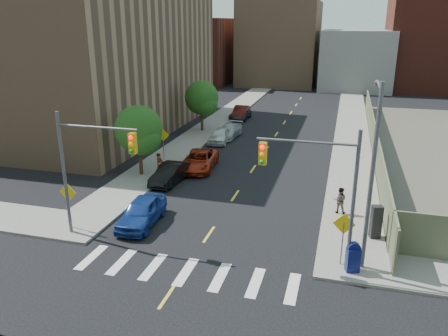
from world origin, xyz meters
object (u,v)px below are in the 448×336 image
Objects in this scene: pedestrian_east at (340,200)px; parked_car_black at (170,174)px; parked_car_red at (199,160)px; parked_car_white at (220,135)px; parked_car_blue at (142,212)px; parked_car_maroon at (241,112)px; mailbox at (353,257)px; parked_car_silver at (229,131)px; pedestrian_west at (160,165)px; parked_car_grey at (240,114)px; payphone at (376,222)px.

parked_car_black is at bearing -8.02° from pedestrian_east.
parked_car_red is 1.25× the size of parked_car_white.
parked_car_maroon is (-1.30, 30.42, -0.02)m from parked_car_blue.
mailbox reaches higher than parked_car_white.
parked_car_maroon is (-0.24, 23.46, 0.05)m from parked_car_black.
parked_car_silver is at bearing 81.31° from parked_car_white.
pedestrian_west is (-1.09, 0.59, 0.36)m from parked_car_black.
pedestrian_east reaches higher than parked_car_maroon.
parked_car_grey is at bearing -92.06° from parked_car_maroon.
pedestrian_east is at bearing -63.70° from parked_car_grey.
parked_car_red is 19.87m from parked_car_maroon.
payphone is at bearing -97.27° from pedestrian_west.
pedestrian_east reaches higher than mailbox.
payphone is 1.11× the size of pedestrian_east.
mailbox is (13.24, -32.17, 0.26)m from parked_car_grey.
parked_car_grey is 31.76m from payphone.
parked_car_red is 3.19× the size of pedestrian_east.
parked_car_grey is (-0.97, 8.73, -0.06)m from parked_car_silver.
parked_car_maroon reaches higher than parked_car_grey.
parked_car_silver is 1.05× the size of parked_car_grey.
parked_car_black is at bearing -111.63° from parked_car_red.
pedestrian_east is (-1.97, 2.81, -0.09)m from payphone.
mailbox is at bearing 100.25° from pedestrian_east.
parked_car_grey is 2.39× the size of pedestrian_west.
parked_car_maroon is at bearing 94.91° from mailbox.
parked_car_red is 19.37m from parked_car_grey.
parked_car_silver is 3.10× the size of mailbox.
payphone is (14.43, -28.79, 0.30)m from parked_car_maroon.
pedestrian_west reaches higher than parked_car_black.
pedestrian_west is (-1.50, -11.36, 0.36)m from parked_car_white.
parked_car_black is 1.29m from pedestrian_west.
payphone is (14.43, -28.29, 0.46)m from parked_car_grey.
parked_car_black is at bearing -93.14° from parked_car_white.
parked_car_red reaches higher than parked_car_black.
pedestrian_east reaches higher than parked_car_silver.
parked_car_white reaches higher than parked_car_grey.
mailbox is at bearing -58.21° from parked_car_silver.
parked_car_blue is 7.86m from pedestrian_west.
pedestrian_west is (-2.13, -3.04, 0.34)m from parked_car_red.
pedestrian_west is at bearing -94.16° from parked_car_maroon.
payphone is at bearing -16.03° from parked_car_black.
payphone is (13.14, -8.96, 0.34)m from parked_car_red.
parked_car_grey is (-0.66, 11.01, -0.10)m from parked_car_white.
parked_car_silver is 1.10× the size of parked_car_white.
parked_car_blue is at bearing -89.20° from parked_car_white.
parked_car_grey is (-0.24, 22.96, -0.10)m from parked_car_black.
parked_car_blue reaches higher than parked_car_silver.
parked_car_black is 14.25m from parked_car_silver.
parked_car_white is at bearing -47.19° from pedestrian_east.
parked_car_blue is 30.45m from parked_car_maroon.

